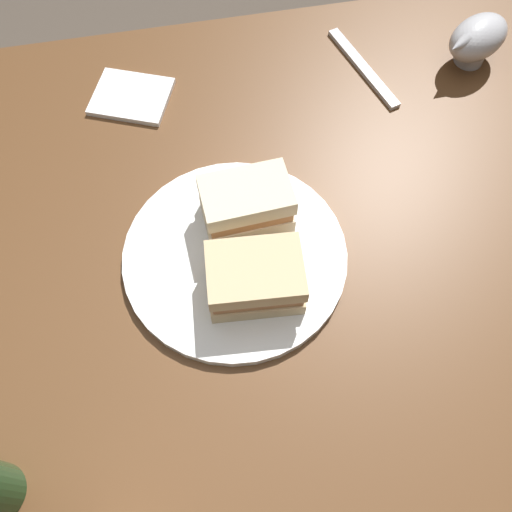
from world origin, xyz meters
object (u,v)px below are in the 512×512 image
sandwich_half_right (246,204)px  napkin (131,97)px  plate (235,256)px  gravy_boat (477,38)px  fork (363,67)px  sandwich_half_left (255,278)px

sandwich_half_right → napkin: (-0.13, 0.24, -0.04)m
plate → sandwich_half_right: bearing=63.1°
gravy_boat → fork: bearing=174.8°
sandwich_half_right → fork: sandwich_half_right is taller
fork → sandwich_half_left: bearing=-51.0°
plate → sandwich_half_left: 0.06m
sandwich_half_right → plate: bearing=-116.9°
plate → gravy_boat: 0.49m
fork → napkin: bearing=-107.4°
napkin → fork: (0.35, -0.01, -0.00)m
sandwich_half_right → napkin: sandwich_half_right is taller
sandwich_half_left → napkin: 0.37m
napkin → plate: bearing=-70.4°
gravy_boat → fork: gravy_boat is taller
sandwich_half_left → gravy_boat: bearing=38.8°
sandwich_half_left → sandwich_half_right: sandwich_half_right is taller
sandwich_half_left → napkin: size_ratio=1.05×
napkin → fork: size_ratio=0.61×
sandwich_half_right → gravy_boat: sandwich_half_right is taller
plate → napkin: size_ratio=2.54×
plate → napkin: (-0.10, 0.29, -0.00)m
plate → sandwich_half_right: sandwich_half_right is taller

